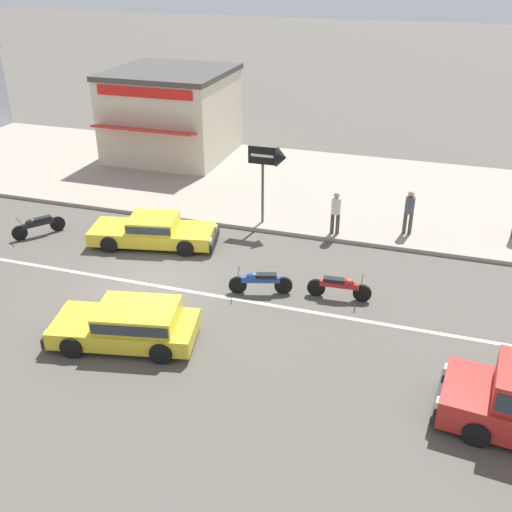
% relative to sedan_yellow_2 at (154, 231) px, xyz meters
% --- Properties ---
extents(ground_plane, '(160.00, 160.00, 0.00)m').
position_rel_sedan_yellow_2_xyz_m(ground_plane, '(1.24, -2.71, -0.53)').
color(ground_plane, '#544F47').
extents(lane_centre_stripe, '(50.40, 0.14, 0.01)m').
position_rel_sedan_yellow_2_xyz_m(lane_centre_stripe, '(1.24, -2.71, -0.53)').
color(lane_centre_stripe, silver).
rests_on(lane_centre_stripe, ground).
extents(kerb_strip, '(68.00, 10.00, 0.15)m').
position_rel_sedan_yellow_2_xyz_m(kerb_strip, '(1.24, 7.14, -0.46)').
color(kerb_strip, '#9E9384').
rests_on(kerb_strip, ground).
extents(sedan_yellow_2, '(4.72, 2.48, 1.06)m').
position_rel_sedan_yellow_2_xyz_m(sedan_yellow_2, '(0.00, 0.00, 0.00)').
color(sedan_yellow_2, yellow).
rests_on(sedan_yellow_2, ground).
extents(hatchback_yellow_4, '(4.21, 2.46, 1.10)m').
position_rel_sedan_yellow_2_xyz_m(hatchback_yellow_4, '(2.09, -5.65, 0.06)').
color(hatchback_yellow_4, yellow).
rests_on(hatchback_yellow_4, ground).
extents(motorcycle_0, '(1.92, 0.79, 0.80)m').
position_rel_sedan_yellow_2_xyz_m(motorcycle_0, '(4.67, -2.13, -0.11)').
color(motorcycle_0, black).
rests_on(motorcycle_0, ground).
extents(motorcycle_1, '(1.96, 0.56, 0.80)m').
position_rel_sedan_yellow_2_xyz_m(motorcycle_1, '(7.08, -1.69, -0.11)').
color(motorcycle_1, black).
rests_on(motorcycle_1, ground).
extents(motorcycle_2, '(1.26, 1.64, 0.80)m').
position_rel_sedan_yellow_2_xyz_m(motorcycle_2, '(-4.43, -0.64, -0.11)').
color(motorcycle_2, black).
rests_on(motorcycle_2, ground).
extents(arrow_signboard, '(1.45, 0.72, 3.03)m').
position_rel_sedan_yellow_2_xyz_m(arrow_signboard, '(3.78, 2.71, 2.14)').
color(arrow_signboard, '#4C4C51').
rests_on(arrow_signboard, kerb_strip).
extents(pedestrian_near_clock, '(0.34, 0.34, 1.63)m').
position_rel_sedan_yellow_2_xyz_m(pedestrian_near_clock, '(6.08, 2.55, 0.56)').
color(pedestrian_near_clock, '#4C4238').
rests_on(pedestrian_near_clock, kerb_strip).
extents(pedestrian_far_end, '(0.34, 0.34, 1.68)m').
position_rel_sedan_yellow_2_xyz_m(pedestrian_far_end, '(8.62, 3.37, 0.60)').
color(pedestrian_far_end, '#4C4238').
rests_on(pedestrian_far_end, kerb_strip).
extents(shopfront_mid_block, '(5.63, 6.31, 4.20)m').
position_rel_sedan_yellow_2_xyz_m(shopfront_mid_block, '(-3.56, 9.51, 1.72)').
color(shopfront_mid_block, beige).
rests_on(shopfront_mid_block, kerb_strip).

